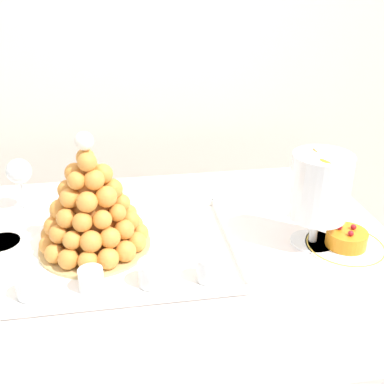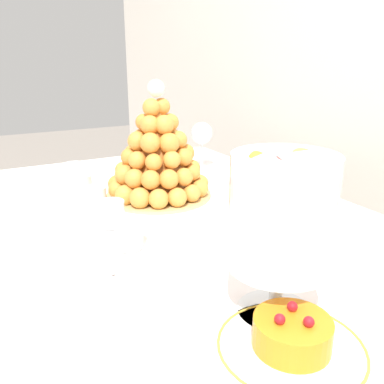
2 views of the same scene
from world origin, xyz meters
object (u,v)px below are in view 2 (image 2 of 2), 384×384
Objects in this scene: dessert_cup_centre at (95,198)px; macaron_goblet at (282,215)px; serving_tray at (149,199)px; dessert_cup_mid_right at (110,214)px; fruit_tart_plate at (291,340)px; croquembouche at (157,155)px; dessert_cup_left at (75,173)px; dessert_cup_mid_left at (82,185)px; wine_glass at (202,135)px; dessert_cup_right at (129,235)px; creme_brulee_ramekin at (134,170)px.

macaron_goblet is at bearing 11.55° from dessert_cup_centre.
dessert_cup_mid_right is at bearing -48.72° from serving_tray.
dessert_cup_mid_right is 0.50m from fruit_tart_plate.
croquembouche is 0.55m from macaron_goblet.
dessert_cup_left is (-0.25, -0.16, -0.09)m from croquembouche.
macaron_goblet is (0.55, -0.06, 0.04)m from croquembouche.
croquembouche reaches higher than dessert_cup_mid_left.
fruit_tart_plate is 0.90m from wine_glass.
serving_tray is at bearing 174.42° from fruit_tart_plate.
dessert_cup_centre is 0.63m from fruit_tart_plate.
serving_tray is at bearing -89.45° from croquembouche.
wine_glass is (-0.46, 0.42, 0.08)m from dessert_cup_right.
dessert_cup_right is 0.28× the size of fruit_tart_plate.
dessert_cup_centre is 0.13m from dessert_cup_mid_right.
dessert_cup_left reaches higher than fruit_tart_plate.
macaron_goblet reaches higher than serving_tray.
dessert_cup_right is at bearing -1.47° from dessert_cup_left.
dessert_cup_right is at bearing -34.52° from croquembouche.
serving_tray is at bearing 28.36° from dessert_cup_left.
macaron_goblet is (0.55, -0.03, 0.15)m from serving_tray.
macaron_goblet is (0.77, -0.07, 0.13)m from creme_brulee_ramekin.
serving_tray is at bearing 88.92° from dessert_cup_centre.
dessert_cup_right is at bearing -30.00° from serving_tray.
wine_glass is (-0.83, 0.34, 0.10)m from fruit_tart_plate.
dessert_cup_mid_right is (0.13, -0.00, 0.00)m from dessert_cup_centre.
wine_glass reaches higher than fruit_tart_plate.
dessert_cup_left is 0.81m from macaron_goblet.
dessert_cup_left is at bearing -151.64° from serving_tray.
dessert_cup_mid_left is 0.44m from wine_glass.
dessert_cup_mid_left is at bearing -4.33° from dessert_cup_left.
dessert_cup_mid_right reaches higher than dessert_cup_centre.
dessert_cup_left is 0.87m from fruit_tart_plate.
dessert_cup_centre reaches higher than dessert_cup_mid_left.
serving_tray is 2.26× the size of croquembouche.
macaron_goblet reaches higher than dessert_cup_mid_left.
fruit_tart_plate reaches higher than dessert_cup_centre.
serving_tray is 11.19× the size of dessert_cup_mid_right.
creme_brulee_ramekin is 0.65× the size of wine_glass.
macaron_goblet is (0.55, 0.11, 0.13)m from dessert_cup_centre.
dessert_cup_centre is 0.29m from creme_brulee_ramekin.
dessert_cup_right reaches higher than dessert_cup_mid_left.
wine_glass reaches higher than dessert_cup_centre.
croquembouche is at bearing 52.66° from dessert_cup_mid_left.
dessert_cup_left is at bearing -96.35° from creme_brulee_ramekin.
dessert_cup_right is at bearing -1.28° from dessert_cup_centre.
wine_glass is (0.02, 0.23, 0.09)m from creme_brulee_ramekin.
fruit_tart_plate is at bearing 6.16° from dessert_cup_mid_left.
dessert_cup_right is (0.25, -0.17, -0.09)m from croquembouche.
creme_brulee_ramekin is (-0.22, 0.18, -0.01)m from dessert_cup_centre.
dessert_cup_mid_right is 0.45m from macaron_goblet.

